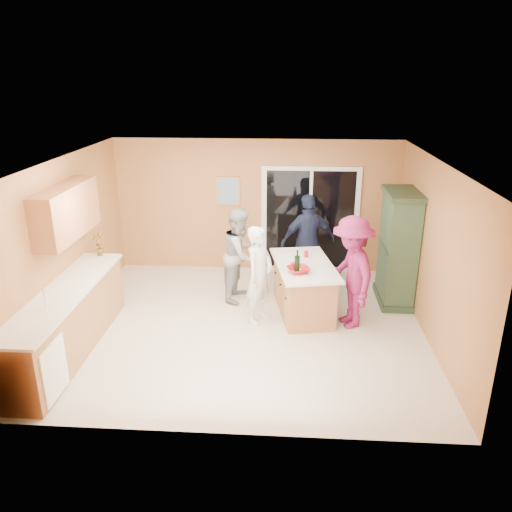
# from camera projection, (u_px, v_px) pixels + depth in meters

# --- Properties ---
(floor) EXTENTS (5.50, 5.50, 0.00)m
(floor) POSITION_uv_depth(u_px,v_px,m) (246.00, 326.00, 7.87)
(floor) COLOR beige
(floor) RESTS_ON ground
(ceiling) EXTENTS (5.50, 5.00, 0.10)m
(ceiling) POSITION_uv_depth(u_px,v_px,m) (245.00, 161.00, 6.97)
(ceiling) COLOR white
(ceiling) RESTS_ON wall_back
(wall_back) EXTENTS (5.50, 0.10, 2.60)m
(wall_back) POSITION_uv_depth(u_px,v_px,m) (256.00, 206.00, 9.76)
(wall_back) COLOR tan
(wall_back) RESTS_ON ground
(wall_front) EXTENTS (5.50, 0.10, 2.60)m
(wall_front) POSITION_uv_depth(u_px,v_px,m) (225.00, 330.00, 5.08)
(wall_front) COLOR tan
(wall_front) RESTS_ON ground
(wall_left) EXTENTS (0.10, 5.00, 2.60)m
(wall_left) POSITION_uv_depth(u_px,v_px,m) (66.00, 245.00, 7.59)
(wall_left) COLOR tan
(wall_left) RESTS_ON ground
(wall_right) EXTENTS (0.10, 5.00, 2.60)m
(wall_right) POSITION_uv_depth(u_px,v_px,m) (434.00, 253.00, 7.25)
(wall_right) COLOR tan
(wall_right) RESTS_ON ground
(left_cabinet_run) EXTENTS (0.65, 3.05, 1.24)m
(left_cabinet_run) POSITION_uv_depth(u_px,v_px,m) (63.00, 327.00, 6.88)
(left_cabinet_run) COLOR #A46E3F
(left_cabinet_run) RESTS_ON floor
(upper_cabinets) EXTENTS (0.35, 1.60, 0.75)m
(upper_cabinets) POSITION_uv_depth(u_px,v_px,m) (67.00, 212.00, 7.20)
(upper_cabinets) COLOR #A46E3F
(upper_cabinets) RESTS_ON wall_left
(sliding_door) EXTENTS (1.90, 0.07, 2.10)m
(sliding_door) POSITION_uv_depth(u_px,v_px,m) (310.00, 220.00, 9.75)
(sliding_door) COLOR silver
(sliding_door) RESTS_ON floor
(framed_picture) EXTENTS (0.46, 0.04, 0.56)m
(framed_picture) POSITION_uv_depth(u_px,v_px,m) (228.00, 191.00, 9.67)
(framed_picture) COLOR #A48352
(framed_picture) RESTS_ON wall_back
(kitchen_island) EXTENTS (1.18, 1.78, 0.86)m
(kitchen_island) POSITION_uv_depth(u_px,v_px,m) (303.00, 290.00, 8.20)
(kitchen_island) COLOR #A46E3F
(kitchen_island) RESTS_ON floor
(green_hutch) EXTENTS (0.56, 1.07, 1.96)m
(green_hutch) POSITION_uv_depth(u_px,v_px,m) (398.00, 249.00, 8.43)
(green_hutch) COLOR #233924
(green_hutch) RESTS_ON floor
(woman_white) EXTENTS (0.60, 0.68, 1.57)m
(woman_white) POSITION_uv_depth(u_px,v_px,m) (259.00, 275.00, 7.80)
(woman_white) COLOR silver
(woman_white) RESTS_ON floor
(woman_grey) EXTENTS (0.77, 0.90, 1.62)m
(woman_grey) POSITION_uv_depth(u_px,v_px,m) (240.00, 255.00, 8.61)
(woman_grey) COLOR #AAAAAC
(woman_grey) RESTS_ON floor
(woman_navy) EXTENTS (1.10, 0.73, 1.74)m
(woman_navy) POSITION_uv_depth(u_px,v_px,m) (308.00, 241.00, 9.09)
(woman_navy) COLOR #1A223B
(woman_navy) RESTS_ON floor
(woman_magenta) EXTENTS (0.95, 1.28, 1.77)m
(woman_magenta) POSITION_uv_depth(u_px,v_px,m) (351.00, 273.00, 7.63)
(woman_magenta) COLOR #7E1B52
(woman_magenta) RESTS_ON floor
(serving_bowl) EXTENTS (0.44, 0.44, 0.08)m
(serving_bowl) POSITION_uv_depth(u_px,v_px,m) (298.00, 270.00, 7.69)
(serving_bowl) COLOR #B51419
(serving_bowl) RESTS_ON kitchen_island
(tulip_vase) EXTENTS (0.24, 0.19, 0.39)m
(tulip_vase) POSITION_uv_depth(u_px,v_px,m) (99.00, 244.00, 8.12)
(tulip_vase) COLOR #B12D11
(tulip_vase) RESTS_ON left_cabinet_run
(tumbler_near) EXTENTS (0.08, 0.08, 0.10)m
(tumbler_near) POSITION_uv_depth(u_px,v_px,m) (306.00, 254.00, 8.33)
(tumbler_near) COLOR #B51419
(tumbler_near) RESTS_ON kitchen_island
(tumbler_far) EXTENTS (0.10, 0.10, 0.12)m
(tumbler_far) POSITION_uv_depth(u_px,v_px,m) (293.00, 266.00, 7.77)
(tumbler_far) COLOR #B51419
(tumbler_far) RESTS_ON kitchen_island
(wine_bottle) EXTENTS (0.08, 0.08, 0.36)m
(wine_bottle) POSITION_uv_depth(u_px,v_px,m) (297.00, 264.00, 7.66)
(wine_bottle) COLOR black
(wine_bottle) RESTS_ON kitchen_island
(white_plate) EXTENTS (0.26, 0.26, 0.02)m
(white_plate) POSITION_uv_depth(u_px,v_px,m) (295.00, 268.00, 7.84)
(white_plate) COLOR white
(white_plate) RESTS_ON kitchen_island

